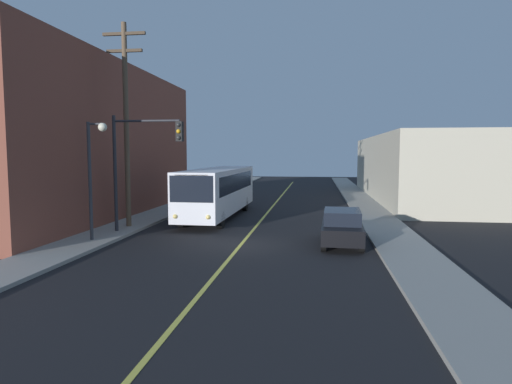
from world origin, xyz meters
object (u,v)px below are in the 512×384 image
(parked_car_black, at_px, (342,227))
(traffic_signal_left_corner, at_px, (143,151))
(street_lamp_left, at_px, (94,163))
(utility_pole_near, at_px, (126,117))
(city_bus, at_px, (219,190))

(parked_car_black, height_order, traffic_signal_left_corner, traffic_signal_left_corner)
(traffic_signal_left_corner, relative_size, street_lamp_left, 1.09)
(utility_pole_near, xyz_separation_m, traffic_signal_left_corner, (1.55, -1.54, -1.91))
(traffic_signal_left_corner, distance_m, street_lamp_left, 2.82)
(street_lamp_left, bearing_deg, parked_car_black, 5.57)
(city_bus, relative_size, parked_car_black, 2.73)
(utility_pole_near, bearing_deg, parked_car_black, -13.58)
(traffic_signal_left_corner, height_order, street_lamp_left, traffic_signal_left_corner)
(utility_pole_near, distance_m, street_lamp_left, 4.62)
(city_bus, relative_size, traffic_signal_left_corner, 2.03)
(parked_car_black, bearing_deg, street_lamp_left, -174.43)
(city_bus, height_order, utility_pole_near, utility_pole_near)
(city_bus, xyz_separation_m, traffic_signal_left_corner, (-2.48, -6.49, 2.49))
(city_bus, distance_m, utility_pole_near, 7.75)
(city_bus, height_order, traffic_signal_left_corner, traffic_signal_left_corner)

